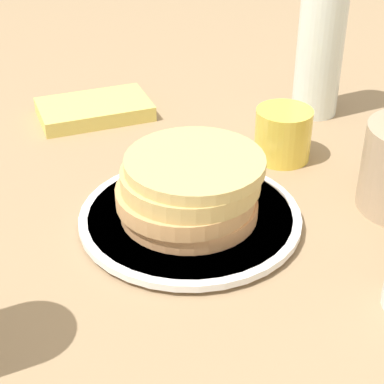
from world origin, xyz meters
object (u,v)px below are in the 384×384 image
Objects in this scene: plate at (192,220)px; water_bottle_near at (321,36)px; juice_glass at (283,134)px; pancake_stack at (189,187)px.

plate is 0.99× the size of water_bottle_near.
juice_glass is 0.29× the size of water_bottle_near.
pancake_stack is (-0.00, 0.00, 0.04)m from plate.
water_bottle_near is at bearing 30.98° from pancake_stack.
pancake_stack is at bearing -149.02° from water_bottle_near.
water_bottle_near reaches higher than plate.
pancake_stack is 0.66× the size of water_bottle_near.
plate is at bearing -153.61° from juice_glass.
water_bottle_near is (0.27, 0.16, 0.06)m from pancake_stack.
water_bottle_near reaches higher than pancake_stack.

